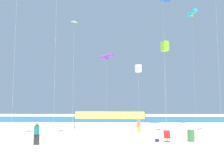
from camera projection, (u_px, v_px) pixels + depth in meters
ground_plane at (97, 149)px, 15.00m from camera, size 120.00×120.00×0.00m
ocean_band at (111, 119)px, 48.84m from camera, size 120.00×20.00×0.01m
beachgoer_teal_shirt at (37, 132)px, 16.76m from camera, size 0.39×0.39×1.71m
beachgoer_coral_shirt at (139, 124)px, 24.86m from camera, size 0.38×0.38×1.65m
folding_beach_chair at (167, 136)px, 18.19m from camera, size 0.52×0.65×0.89m
trash_barrel at (191, 136)px, 18.25m from camera, size 0.56×0.56×0.94m
volleyball_net at (110, 116)px, 27.43m from camera, size 8.69×0.53×2.40m
beach_handbag at (157, 140)px, 18.06m from camera, size 0.30×0.15×0.24m
kite_cyan_tube at (192, 13)px, 35.10m from camera, size 1.03×2.37×17.67m
kite_violet_tube at (107, 56)px, 32.12m from camera, size 2.02×2.12×10.19m
kite_lime_box at (165, 46)px, 25.02m from camera, size 0.86×0.86×10.05m
kite_lime_diamond at (74, 23)px, 27.51m from camera, size 0.86×0.86×13.44m
kite_white_box at (138, 69)px, 29.69m from camera, size 0.88×0.88×8.31m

